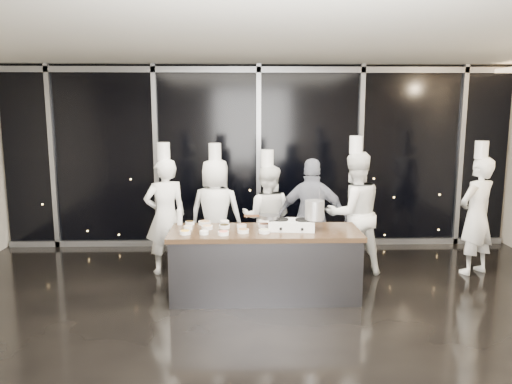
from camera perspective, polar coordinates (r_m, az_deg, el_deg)
ground at (r=5.91m, az=1.41°, el=-15.04°), size 9.00×9.00×0.00m
room_shell at (r=5.38m, az=3.39°, el=7.27°), size 9.02×7.02×3.21m
window_wall at (r=8.84m, az=0.30°, el=4.03°), size 8.90×0.11×3.20m
demo_counter at (r=6.58m, az=1.01°, el=-8.16°), size 2.46×0.86×0.90m
stove at (r=6.50m, az=4.11°, el=-3.73°), size 0.62×0.43×0.14m
frying_pan at (r=6.50m, az=1.46°, el=-2.81°), size 0.48×0.30×0.04m
stock_pot at (r=6.46m, az=6.72°, el=-2.05°), size 0.27×0.27×0.25m
prep_bowls at (r=6.52m, az=-3.84°, el=-4.05°), size 1.15×0.73×0.05m
squeeze_bottle at (r=6.81m, az=-8.74°, el=-2.64°), size 0.08×0.08×0.27m
chef_far_left at (r=7.54m, az=-10.31°, el=-2.59°), size 0.75×0.63×1.96m
chef_left at (r=7.72m, az=-4.63°, el=-2.35°), size 0.93×0.72×1.93m
chef_center at (r=7.60m, az=1.27°, el=-2.87°), size 0.88×0.74×1.84m
guest at (r=7.38m, az=6.47°, el=-2.90°), size 1.08×0.62×1.74m
chef_right at (r=7.51m, az=11.10°, el=-2.37°), size 1.03×0.89×2.06m
chef_side at (r=8.08m, az=23.89°, el=-2.37°), size 0.76×0.67×1.99m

